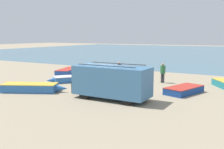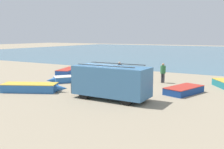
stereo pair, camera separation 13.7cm
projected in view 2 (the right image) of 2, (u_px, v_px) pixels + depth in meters
The scene contains 9 objects.
ground_plane at pixel (108, 90), 19.93m from camera, with size 200.00×200.00×0.00m, color gray.
sea_water at pixel (217, 53), 64.40m from camera, with size 120.00×80.00×0.01m, color #477084.
parked_van at pixel (111, 81), 17.03m from camera, with size 5.13×1.98×2.32m.
fishing_rowboat_0 at pixel (69, 71), 28.83m from camera, with size 2.45×4.71×0.56m.
fishing_rowboat_1 at pixel (32, 88), 19.46m from camera, with size 4.77×2.98×0.62m.
fishing_rowboat_2 at pixel (185, 90), 18.95m from camera, with size 2.38×3.90×0.51m.
fishing_rowboat_3 at pixel (71, 79), 23.67m from camera, with size 3.11×3.67×0.55m.
fisherman_0 at pixel (163, 71), 23.03m from camera, with size 0.46×0.46×1.75m.
fisherman_1 at pixel (119, 68), 25.90m from camera, with size 0.42×0.42×1.58m.
Camera 2 is at (10.11, -16.72, 4.14)m, focal length 42.00 mm.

